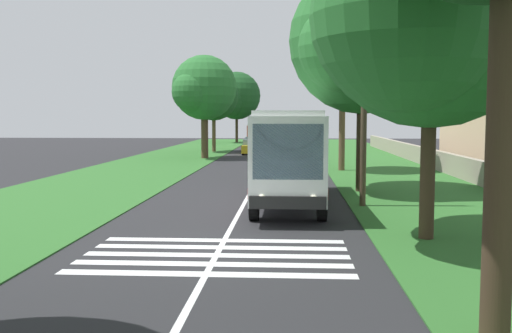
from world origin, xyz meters
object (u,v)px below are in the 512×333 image
Objects in this scene: trailing_car_3 at (254,144)px; roadside_tree_right_0 at (424,15)px; roadside_tree_right_3 at (340,57)px; coach_bus at (289,151)px; utility_pole at (364,105)px; trailing_car_2 at (252,147)px; roadside_tree_left_3 at (212,97)px; roadside_tree_right_2 at (359,45)px; trailing_car_0 at (290,159)px; roadside_tree_left_1 at (203,90)px; roadside_tree_left_2 at (235,97)px; trailing_minibus_0 at (258,134)px; trailing_car_1 at (293,154)px.

trailing_car_3 is 44.54m from roadside_tree_right_0.
roadside_tree_right_0 is 0.99× the size of roadside_tree_right_3.
coach_bus is 1.47× the size of utility_pole.
utility_pole is at bearing -168.57° from trailing_car_2.
roadside_tree_left_3 is 36.79m from utility_pole.
roadside_tree_right_2 is at bearing -37.62° from coach_bus.
trailing_car_2 is 0.43× the size of roadside_tree_right_0.
trailing_car_0 is at bearing 61.62° from roadside_tree_right_3.
roadside_tree_left_1 reaches higher than roadside_tree_left_3.
trailing_car_0 is at bearing -169.07° from roadside_tree_left_2.
trailing_minibus_0 is (7.58, -0.00, 0.88)m from trailing_car_3.
trailing_car_1 is at bearing 6.94° from roadside_tree_right_0.
trailing_car_1 is 0.53× the size of roadside_tree_left_3.
trailing_car_1 is at bearing 22.62° from roadside_tree_right_3.
trailing_minibus_0 is 30.94m from roadside_tree_right_3.
roadside_tree_right_2 is (-51.53, -10.79, 0.66)m from roadside_tree_left_2.
roadside_tree_right_3 is at bearing -118.38° from trailing_car_0.
utility_pole is at bearing -169.48° from roadside_tree_left_2.
utility_pole is (-35.18, -10.69, -1.49)m from roadside_tree_left_3.
roadside_tree_left_3 reaches higher than trailing_car_2.
roadside_tree_right_2 reaches higher than trailing_minibus_0.
roadside_tree_right_3 is (21.54, 0.52, 0.98)m from roadside_tree_right_0.
roadside_tree_left_3 is 0.81× the size of roadside_tree_right_0.
roadside_tree_right_3 reaches higher than roadside_tree_left_2.
trailing_minibus_0 is at bearing -161.75° from roadside_tree_left_2.
trailing_car_1 is 1.00× the size of trailing_car_2.
utility_pole is at bearing -102.31° from coach_bus.
roadside_tree_left_1 is (3.66, 7.56, 5.12)m from trailing_car_1.
roadside_tree_left_3 is 0.81× the size of roadside_tree_right_3.
trailing_car_1 and trailing_car_2 have the same top height.
utility_pole reaches higher than trailing_minibus_0.
coach_bus is 2.60× the size of trailing_car_0.
roadside_tree_right_2 reaches higher than roadside_tree_right_3.
roadside_tree_right_0 is at bearing -161.13° from roadside_tree_left_1.
roadside_tree_left_2 is at bearing 0.51° from roadside_tree_left_1.
coach_bus is 15.93m from roadside_tree_right_3.
roadside_tree_right_0 is at bearing -172.29° from utility_pole.
roadside_tree_left_3 is at bearing 157.69° from trailing_minibus_0.
roadside_tree_right_0 is at bearing -169.75° from roadside_tree_left_2.
trailing_minibus_0 reaches higher than trailing_car_2.
roadside_tree_right_0 is (-62.57, -11.31, 0.17)m from roadside_tree_left_2.
trailing_minibus_0 is 0.61× the size of roadside_tree_right_0.
trailing_car_2 is (31.40, 3.56, -1.48)m from coach_bus.
trailing_car_0 is at bearing -141.00° from roadside_tree_left_1.
trailing_car_2 is at bearing -126.70° from roadside_tree_left_3.
coach_bus is 21.87m from trailing_car_1.
trailing_car_1 is 9.83m from roadside_tree_left_1.
roadside_tree_right_2 is 5.64m from utility_pole.
roadside_tree_left_1 is at bearing 44.33° from roadside_tree_right_3.
utility_pole reaches higher than trailing_car_2.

